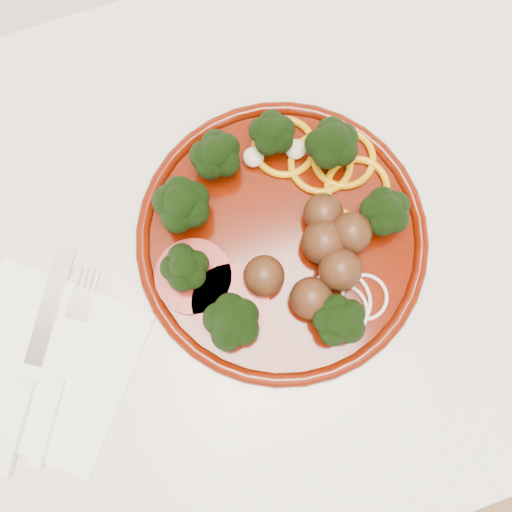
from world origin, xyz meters
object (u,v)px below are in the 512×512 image
object	(u,v)px
knife	(26,388)
fork	(53,398)
plate	(282,233)
napkin	(45,365)

from	to	relation	value
knife	fork	bearing A→B (deg)	-97.00
plate	napkin	distance (m)	0.25
plate	fork	size ratio (longest dim) A/B	1.68
plate	knife	bearing A→B (deg)	-168.00
napkin	knife	world-z (taller)	knife
knife	fork	xyz separation A→B (m)	(0.02, -0.02, -0.00)
plate	knife	world-z (taller)	plate
napkin	knife	distance (m)	0.03
fork	napkin	bearing A→B (deg)	33.31
knife	plate	bearing A→B (deg)	-46.85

